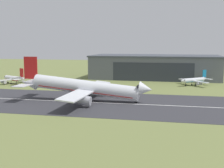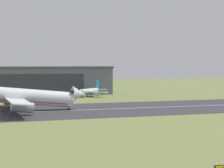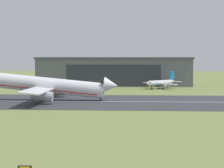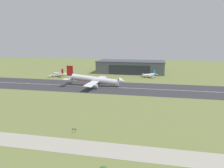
{
  "view_description": "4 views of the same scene",
  "coord_description": "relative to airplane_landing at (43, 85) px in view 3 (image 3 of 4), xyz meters",
  "views": [
    {
      "loc": [
        14.2,
        11.03,
        22.03
      ],
      "look_at": [
        -3.41,
        90.12,
        11.28
      ],
      "focal_mm": 50.0,
      "sensor_mm": 36.0,
      "label": 1
    },
    {
      "loc": [
        -35.86,
        -21.8,
        15.69
      ],
      "look_at": [
        3.67,
        93.39,
        10.04
      ],
      "focal_mm": 70.0,
      "sensor_mm": 36.0,
      "label": 2
    },
    {
      "loc": [
        11.72,
        -22.34,
        15.26
      ],
      "look_at": [
        3.84,
        97.61,
        7.36
      ],
      "focal_mm": 70.0,
      "sensor_mm": 36.0,
      "label": 3
    },
    {
      "loc": [
        30.86,
        -49.8,
        37.39
      ],
      "look_at": [
        0.53,
        90.09,
        9.01
      ],
      "focal_mm": 35.0,
      "sensor_mm": 36.0,
      "label": 4
    }
  ],
  "objects": [
    {
      "name": "airplane_landing",
      "position": [
        0.0,
        0.0,
        0.0
      ],
      "size": [
        52.11,
        49.21,
        16.64
      ],
      "color": "silver",
      "rests_on": "ground_plane"
    },
    {
      "name": "runway_strip",
      "position": [
        21.31,
        -2.51,
        -5.1
      ],
      "size": [
        432.27,
        46.65,
        0.06
      ],
      "primitive_type": "cube",
      "color": "#333338",
      "rests_on": "ground_plane"
    },
    {
      "name": "ground_plane",
      "position": [
        21.31,
        -62.81,
        -5.13
      ],
      "size": [
        672.27,
        672.27,
        0.0
      ],
      "primitive_type": "plane",
      "color": "olive"
    },
    {
      "name": "runway_centreline",
      "position": [
        21.31,
        -2.51,
        -5.07
      ],
      "size": [
        389.04,
        0.7,
        0.01
      ],
      "primitive_type": "cube",
      "color": "silver",
      "rests_on": "runway_strip"
    },
    {
      "name": "hangar_building",
      "position": [
        19.69,
        83.08,
        2.05
      ],
      "size": [
        78.15,
        35.16,
        14.34
      ],
      "color": "slate",
      "rests_on": "ground_plane"
    },
    {
      "name": "airplane_parked_centre",
      "position": [
        42.17,
        53.45,
        -2.37
      ],
      "size": [
        17.54,
        17.88,
        7.87
      ],
      "color": "silver",
      "rests_on": "ground_plane"
    }
  ]
}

